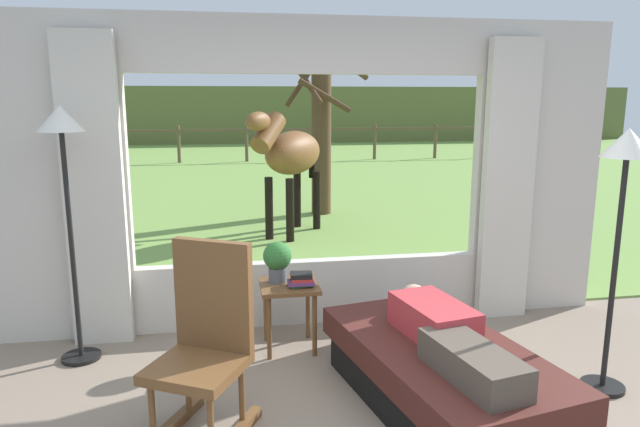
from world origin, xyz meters
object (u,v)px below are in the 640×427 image
object	(u,v)px
recliner_sofa	(440,375)
potted_plant	(277,259)
floor_lamp_left	(64,158)
rocking_chair	(205,343)
horse	(291,154)
pasture_tree	(321,132)
reclining_person	(445,332)
side_table	(289,296)
book_stack	(301,280)
floor_lamp_right	(624,182)

from	to	relation	value
recliner_sofa	potted_plant	bearing A→B (deg)	118.44
floor_lamp_left	rocking_chair	bearing A→B (deg)	-49.09
floor_lamp_left	horse	xyz separation A→B (m)	(2.01, 3.58, -0.35)
pasture_tree	reclining_person	bearing A→B (deg)	-92.77
rocking_chair	potted_plant	distance (m)	1.22
recliner_sofa	side_table	bearing A→B (deg)	117.44
potted_plant	book_stack	world-z (taller)	potted_plant
recliner_sofa	pasture_tree	bearing A→B (deg)	75.69
horse	rocking_chair	bearing A→B (deg)	111.91
rocking_chair	pasture_tree	world-z (taller)	pasture_tree
reclining_person	side_table	distance (m)	1.35
reclining_person	pasture_tree	bearing A→B (deg)	75.71
pasture_tree	floor_lamp_right	bearing A→B (deg)	-81.86
floor_lamp_left	pasture_tree	bearing A→B (deg)	61.93
rocking_chair	floor_lamp_right	distance (m)	2.73
rocking_chair	book_stack	world-z (taller)	rocking_chair
floor_lamp_left	horse	distance (m)	4.12
book_stack	horse	xyz separation A→B (m)	(0.36, 3.71, 0.59)
potted_plant	floor_lamp_left	size ratio (longest dim) A/B	0.17
reclining_person	floor_lamp_left	distance (m)	2.82
recliner_sofa	floor_lamp_right	size ratio (longest dim) A/B	1.07
horse	pasture_tree	distance (m)	1.61
side_table	book_stack	distance (m)	0.18
reclining_person	potted_plant	xyz separation A→B (m)	(-0.91, 1.13, 0.18)
floor_lamp_left	floor_lamp_right	xyz separation A→B (m)	(3.55, -1.05, -0.11)
floor_lamp_right	pasture_tree	world-z (taller)	pasture_tree
recliner_sofa	rocking_chair	bearing A→B (deg)	169.14
potted_plant	horse	size ratio (longest dim) A/B	0.18
rocking_chair	floor_lamp_left	world-z (taller)	floor_lamp_left
rocking_chair	book_stack	xyz separation A→B (m)	(0.68, 0.97, 0.02)
side_table	recliner_sofa	bearing A→B (deg)	-51.04
recliner_sofa	reclining_person	size ratio (longest dim) A/B	1.29
rocking_chair	horse	bearing A→B (deg)	106.00
rocking_chair	side_table	xyz separation A→B (m)	(0.60, 1.04, -0.12)
recliner_sofa	reclining_person	world-z (taller)	reclining_person
horse	floor_lamp_left	bearing A→B (deg)	95.23
floor_lamp_left	horse	world-z (taller)	floor_lamp_left
recliner_sofa	side_table	size ratio (longest dim) A/B	3.55
floor_lamp_left	pasture_tree	distance (m)	5.70
floor_lamp_left	floor_lamp_right	bearing A→B (deg)	-16.54
side_table	floor_lamp_left	world-z (taller)	floor_lamp_left
horse	pasture_tree	bearing A→B (deg)	-80.42
floor_lamp_right	horse	xyz separation A→B (m)	(-1.54, 4.63, -0.24)
rocking_chair	side_table	world-z (taller)	rocking_chair
floor_lamp_right	pasture_tree	distance (m)	6.14
side_table	pasture_tree	world-z (taller)	pasture_tree
reclining_person	rocking_chair	bearing A→B (deg)	167.16
pasture_tree	side_table	bearing A→B (deg)	-102.43
reclining_person	rocking_chair	xyz separation A→B (m)	(-1.42, 0.03, 0.02)
reclining_person	horse	xyz separation A→B (m)	(-0.38, 4.72, 0.63)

